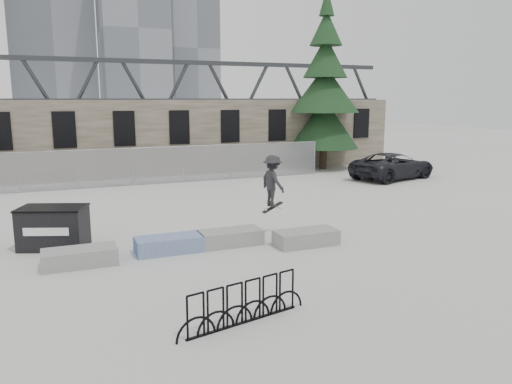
% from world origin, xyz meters
% --- Properties ---
extents(ground, '(120.00, 120.00, 0.00)m').
position_xyz_m(ground, '(0.00, 0.00, 0.00)').
color(ground, beige).
rests_on(ground, ground).
extents(stone_wall, '(36.00, 2.58, 4.50)m').
position_xyz_m(stone_wall, '(0.00, 16.24, 2.26)').
color(stone_wall, brown).
rests_on(stone_wall, ground).
extents(chainlink_fence, '(22.06, 0.06, 2.02)m').
position_xyz_m(chainlink_fence, '(-0.00, 12.50, 1.04)').
color(chainlink_fence, gray).
rests_on(chainlink_fence, ground).
extents(planter_far_left, '(2.00, 0.90, 0.48)m').
position_xyz_m(planter_far_left, '(-3.44, -0.15, 0.26)').
color(planter_far_left, gray).
rests_on(planter_far_left, ground).
extents(planter_center_left, '(2.00, 0.90, 0.48)m').
position_xyz_m(planter_center_left, '(-0.87, 0.13, 0.26)').
color(planter_center_left, '#375AA5').
rests_on(planter_center_left, ground).
extents(planter_center_right, '(2.00, 0.90, 0.48)m').
position_xyz_m(planter_center_right, '(1.10, 0.14, 0.26)').
color(planter_center_right, gray).
rests_on(planter_center_right, ground).
extents(planter_offset, '(2.00, 0.90, 0.48)m').
position_xyz_m(planter_offset, '(3.31, -0.81, 0.26)').
color(planter_offset, gray).
rests_on(planter_offset, ground).
extents(dumpster, '(2.28, 1.84, 1.30)m').
position_xyz_m(dumpster, '(-4.07, 1.92, 0.66)').
color(dumpster, black).
rests_on(dumpster, ground).
extents(bike_rack, '(3.07, 0.76, 0.90)m').
position_xyz_m(bike_rack, '(-0.53, -5.28, 0.44)').
color(bike_rack, black).
rests_on(bike_rack, ground).
extents(spruce_tree, '(4.53, 4.53, 11.50)m').
position_xyz_m(spruce_tree, '(12.68, 14.36, 4.83)').
color(spruce_tree, '#38281E').
rests_on(spruce_tree, ground).
extents(skyline_towers, '(58.00, 28.00, 48.00)m').
position_xyz_m(skyline_towers, '(-1.01, 93.81, 20.79)').
color(skyline_towers, slate).
rests_on(skyline_towers, ground).
extents(truss_bridge, '(70.00, 3.00, 9.80)m').
position_xyz_m(truss_bridge, '(10.00, 55.00, 4.13)').
color(truss_bridge, '#2D3033').
rests_on(truss_bridge, ground).
extents(suv, '(5.91, 3.83, 1.51)m').
position_xyz_m(suv, '(14.30, 9.13, 0.76)').
color(suv, black).
rests_on(suv, ground).
extents(skateboarder, '(0.84, 1.23, 1.95)m').
position_xyz_m(skateboarder, '(2.90, 0.85, 1.83)').
color(skateboarder, '#252427').
rests_on(skateboarder, ground).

